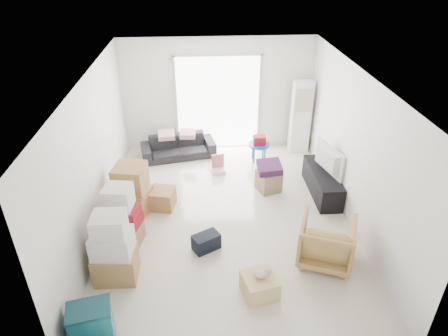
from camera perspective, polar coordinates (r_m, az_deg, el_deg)
name	(u,v)px	position (r m, az deg, el deg)	size (l,w,h in m)	color
room_shell	(227,154)	(6.86, 0.44, 2.03)	(4.98, 6.48, 3.18)	beige
sliding_door	(218,99)	(9.62, -0.87, 9.77)	(2.10, 0.04, 2.33)	white
ac_tower	(300,117)	(9.75, 10.87, 7.16)	(0.45, 0.30, 1.75)	white
tv_console	(322,182)	(8.38, 13.83, -2.01)	(0.45, 1.50, 0.50)	black
television	(324,169)	(8.22, 14.09, -0.16)	(0.96, 0.55, 0.13)	black
sofa	(178,144)	(9.55, -6.58, 3.47)	(1.73, 0.51, 0.68)	black
pillow_left	(166,129)	(9.35, -8.30, 5.46)	(0.38, 0.30, 0.12)	#C28D96
pillow_right	(187,128)	(9.36, -5.27, 5.65)	(0.33, 0.26, 0.11)	#C28D96
armchair	(327,239)	(6.62, 14.48, -9.83)	(0.83, 0.78, 0.85)	tan
storage_bins	(92,325)	(5.68, -18.36, -20.56)	(0.61, 0.48, 0.62)	#115461
box_stack_a	(114,250)	(6.30, -15.51, -11.28)	(0.64, 0.54, 1.17)	#9D7647
box_stack_b	(122,220)	(6.91, -14.39, -7.20)	(0.70, 0.67, 1.15)	#9D7647
box_stack_c	(132,189)	(7.71, -13.04, -2.98)	(0.79, 0.72, 0.97)	#9D7647
loose_box	(162,198)	(7.85, -8.79, -4.30)	(0.46, 0.46, 0.38)	#9D7647
duffel_bag	(206,242)	(6.82, -2.56, -10.50)	(0.44, 0.27, 0.28)	black
ottoman	(269,181)	(8.31, 6.38, -1.82)	(0.43, 0.43, 0.43)	#988C58
blanket	(269,169)	(8.16, 6.49, -0.12)	(0.47, 0.47, 0.14)	#421E4C
kids_table	(259,143)	(9.29, 5.04, 3.55)	(0.51, 0.51, 0.64)	#0F42AE
toy_walker	(218,167)	(8.96, -0.85, 0.13)	(0.34, 0.31, 0.40)	silver
wood_crate	(260,285)	(6.11, 5.11, -16.35)	(0.48, 0.48, 0.32)	tan
plush_bunny	(262,274)	(5.96, 5.50, -14.79)	(0.27, 0.15, 0.14)	#B2ADA8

